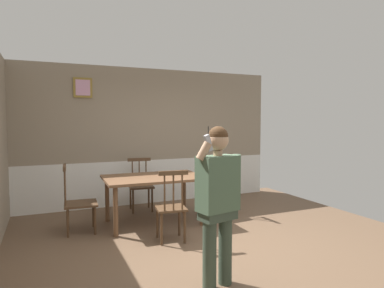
% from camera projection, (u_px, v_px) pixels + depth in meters
% --- Properties ---
extents(ground_plane, '(6.22, 6.22, 0.00)m').
position_uv_depth(ground_plane, '(214.00, 249.00, 4.46)').
color(ground_plane, brown).
extents(room_back_partition, '(5.31, 0.17, 2.73)m').
position_uv_depth(room_back_partition, '(151.00, 139.00, 6.95)').
color(room_back_partition, gray).
rests_on(room_back_partition, ground_plane).
extents(dining_table, '(1.60, 1.05, 0.78)m').
position_uv_depth(dining_table, '(154.00, 182.00, 5.54)').
color(dining_table, brown).
rests_on(dining_table, ground_plane).
extents(chair_near_window, '(0.45, 0.45, 1.04)m').
position_uv_depth(chair_near_window, '(218.00, 188.00, 6.00)').
color(chair_near_window, '#2D2319').
rests_on(chair_near_window, ground_plane).
extents(chair_by_doorway, '(0.46, 0.46, 1.02)m').
position_uv_depth(chair_by_doorway, '(171.00, 207.00, 4.72)').
color(chair_by_doorway, '#513823').
rests_on(chair_by_doorway, ground_plane).
extents(chair_at_table_head, '(0.48, 0.48, 0.97)m').
position_uv_depth(chair_at_table_head, '(141.00, 185.00, 6.38)').
color(chair_at_table_head, '#513823').
rests_on(chair_at_table_head, ground_plane).
extents(chair_opposite_corner, '(0.50, 0.50, 1.03)m').
position_uv_depth(chair_opposite_corner, '(78.00, 201.00, 5.10)').
color(chair_opposite_corner, '#513823').
rests_on(chair_opposite_corner, ground_plane).
extents(person_figure, '(0.55, 0.30, 1.64)m').
position_uv_depth(person_figure, '(218.00, 196.00, 3.40)').
color(person_figure, '#3A493A').
rests_on(person_figure, ground_plane).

